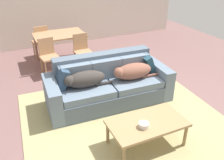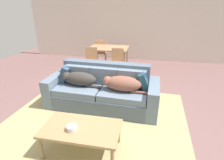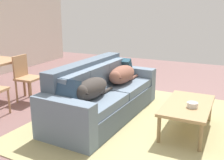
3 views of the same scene
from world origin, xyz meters
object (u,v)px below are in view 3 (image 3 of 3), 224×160
object	(u,v)px
dog_on_left_cushion	(91,89)
dining_chair_near_right	(26,76)
bowl_on_coffee_table	(192,105)
dog_on_right_cushion	(122,75)
coffee_table	(188,107)
throw_pillow_by_left_arm	(65,93)
throw_pillow_by_right_arm	(122,68)
couch	(101,96)

from	to	relation	value
dog_on_left_cushion	dining_chair_near_right	size ratio (longest dim) A/B	1.00
bowl_on_coffee_table	dog_on_right_cushion	bearing A→B (deg)	68.11
coffee_table	dog_on_right_cushion	bearing A→B (deg)	71.30
throw_pillow_by_left_arm	throw_pillow_by_right_arm	bearing A→B (deg)	-2.56
throw_pillow_by_right_arm	bowl_on_coffee_table	world-z (taller)	throw_pillow_by_right_arm
dog_on_left_cushion	dining_chair_near_right	distance (m)	1.81
throw_pillow_by_left_arm	coffee_table	distance (m)	1.73
dog_on_right_cushion	throw_pillow_by_left_arm	bearing A→B (deg)	171.05
throw_pillow_by_left_arm	dining_chair_near_right	world-z (taller)	dining_chair_near_right
couch	dog_on_left_cushion	world-z (taller)	couch
throw_pillow_by_right_arm	bowl_on_coffee_table	xyz separation A→B (m)	(-0.95, -1.47, -0.18)
couch	coffee_table	bearing A→B (deg)	-86.68
dog_on_left_cushion	dog_on_right_cushion	distance (m)	0.93
dog_on_right_cushion	throw_pillow_by_left_arm	size ratio (longest dim) A/B	2.40
bowl_on_coffee_table	couch	bearing A→B (deg)	86.50
dog_on_right_cushion	coffee_table	bearing A→B (deg)	-106.14
throw_pillow_by_left_arm	throw_pillow_by_right_arm	xyz separation A→B (m)	(1.72, -0.08, 0.00)
couch	dog_on_left_cushion	xyz separation A→B (m)	(-0.50, -0.09, 0.28)
bowl_on_coffee_table	throw_pillow_by_right_arm	bearing A→B (deg)	57.07
dog_on_left_cushion	throw_pillow_by_right_arm	bearing A→B (deg)	7.02
throw_pillow_by_right_arm	dog_on_left_cushion	bearing A→B (deg)	-175.54
dog_on_right_cushion	coffee_table	distance (m)	1.30
dog_on_right_cushion	dining_chair_near_right	world-z (taller)	dining_chair_near_right
dog_on_right_cushion	bowl_on_coffee_table	bearing A→B (deg)	-109.32
coffee_table	dining_chair_near_right	distance (m)	3.02
dog_on_right_cushion	dog_on_left_cushion	bearing A→B (deg)	177.71
couch	dining_chair_near_right	world-z (taller)	couch
throw_pillow_by_left_arm	throw_pillow_by_right_arm	distance (m)	1.73
dog_on_left_cushion	throw_pillow_by_left_arm	xyz separation A→B (m)	(-0.36, 0.18, 0.02)
couch	dog_on_right_cushion	size ratio (longest dim) A/B	2.65
couch	dog_on_right_cushion	distance (m)	0.54
dog_on_left_cushion	bowl_on_coffee_table	world-z (taller)	dog_on_left_cushion
dog_on_right_cushion	throw_pillow_by_right_arm	distance (m)	0.47
dining_chair_near_right	couch	bearing A→B (deg)	-93.65
dog_on_right_cushion	bowl_on_coffee_table	distance (m)	1.40
couch	coffee_table	distance (m)	1.38
throw_pillow_by_left_arm	throw_pillow_by_right_arm	size ratio (longest dim) A/B	1.00
dog_on_right_cushion	throw_pillow_by_right_arm	xyz separation A→B (m)	(0.44, 0.18, 0.02)
dog_on_left_cushion	dog_on_right_cushion	bearing A→B (deg)	-2.29
couch	coffee_table	xyz separation A→B (m)	(0.02, -1.38, 0.03)
coffee_table	dining_chair_near_right	bearing A→B (deg)	89.76
throw_pillow_by_left_arm	dining_chair_near_right	distance (m)	1.79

